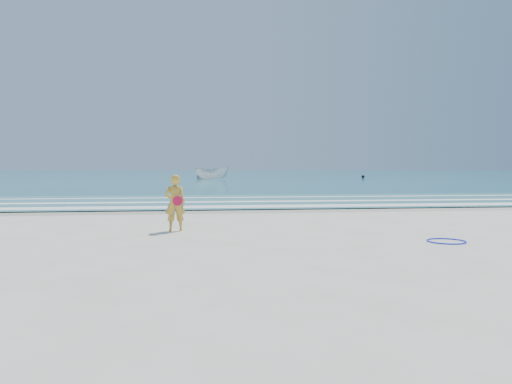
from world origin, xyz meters
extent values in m
plane|color=silver|center=(0.00, 0.00, 0.00)|extent=(400.00, 400.00, 0.00)
cube|color=#B2A893|center=(0.00, 9.00, 0.00)|extent=(400.00, 2.40, 0.00)
cube|color=#19727F|center=(0.00, 105.00, 0.02)|extent=(400.00, 190.00, 0.04)
cube|color=#59B7AD|center=(0.00, 14.00, 0.04)|extent=(400.00, 10.00, 0.01)
cube|color=white|center=(0.00, 10.30, 0.05)|extent=(400.00, 1.40, 0.01)
cube|color=white|center=(0.00, 13.20, 0.05)|extent=(400.00, 0.90, 0.01)
cube|color=white|center=(0.00, 16.50, 0.05)|extent=(400.00, 0.60, 0.01)
torus|color=#0E24FF|center=(4.03, 0.20, 0.02)|extent=(1.16, 1.16, 0.03)
imported|color=silver|center=(0.41, 54.22, 0.90)|extent=(4.50, 1.75, 1.73)
sphere|color=black|center=(22.07, 57.99, 0.27)|extent=(0.45, 0.45, 0.45)
imported|color=gold|center=(-2.37, 2.98, 0.77)|extent=(0.59, 0.41, 1.54)
cylinder|color=#EB1440|center=(-2.29, 2.80, 0.84)|extent=(0.27, 0.08, 0.27)
camera|label=1|loc=(-1.83, -10.78, 1.78)|focal=35.00mm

